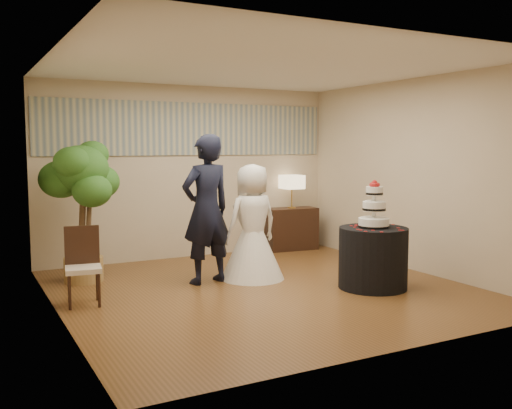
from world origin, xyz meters
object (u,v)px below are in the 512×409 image
side_chair (83,267)px  groom (206,209)px  bride (252,222)px  console (292,229)px  table_lamp (292,192)px  cake_table (373,258)px  ficus_tree (82,210)px  wedding_cake (374,204)px

side_chair → groom: bearing=19.8°
bride → console: 2.36m
table_lamp → console: bearing=0.0°
cake_table → ficus_tree: bearing=146.9°
console → table_lamp: table_lamp is taller
console → table_lamp: bearing=0.0°
side_chair → ficus_tree: bearing=87.5°
cake_table → console: (0.51, 2.84, -0.02)m
console → groom: bearing=-139.4°
console → table_lamp: size_ratio=1.53×
groom → side_chair: size_ratio=2.20×
side_chair → console: bearing=34.3°
groom → side_chair: bearing=0.8°
bride → side_chair: bearing=0.2°
groom → console: bearing=-155.9°
groom → table_lamp: groom is taller
groom → bride: size_ratio=1.25×
table_lamp → ficus_tree: bearing=-168.9°
cake_table → wedding_cake: wedding_cake is taller
ficus_tree → wedding_cake: bearing=-33.1°
bride → table_lamp: bride is taller
console → ficus_tree: 3.85m
console → ficus_tree: bearing=-162.8°
cake_table → console: cake_table is taller
console → table_lamp: (0.00, 0.00, 0.66)m
cake_table → side_chair: side_chair is taller
console → side_chair: 4.40m
console → bride: bearing=-128.7°
wedding_cake → bride: bearing=133.5°
cake_table → side_chair: (-3.45, 0.93, 0.06)m
bride → table_lamp: bearing=-141.1°
bride → console: bearing=-141.1°
bride → ficus_tree: bearing=-29.8°
bride → ficus_tree: ficus_tree is taller
bride → table_lamp: (1.64, 1.65, 0.24)m
ficus_tree → groom: bearing=-30.3°
bride → wedding_cake: bride is taller
table_lamp → side_chair: bearing=-154.3°
groom → side_chair: groom is taller
ficus_tree → side_chair: size_ratio=2.16×
wedding_cake → console: wedding_cake is taller
bride → cake_table: (1.13, -1.19, -0.40)m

